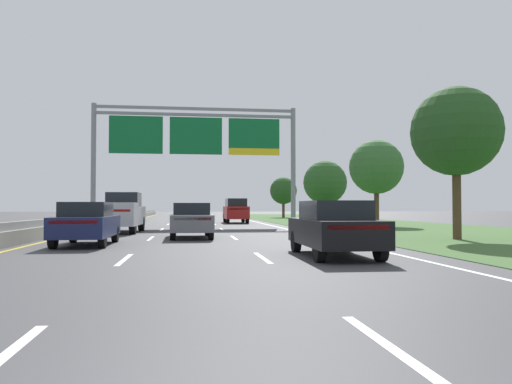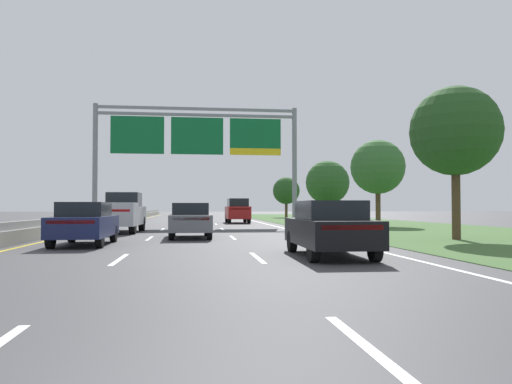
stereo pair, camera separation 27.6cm
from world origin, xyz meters
The scene contains 15 objects.
ground_plane centered at (0.00, 35.00, 0.00)m, with size 220.00×220.00×0.00m, color #3D3D3F.
lane_striping centered at (0.00, 34.54, 0.00)m, with size 11.96×106.00×0.01m.
grass_verge_right centered at (13.95, 35.00, 0.01)m, with size 14.00×110.00×0.02m, color #3D602D.
median_barrier_concrete centered at (-6.60, 35.00, 0.35)m, with size 0.60×110.00×0.85m.
overhead_sign_gantry centered at (0.30, 34.12, 6.31)m, with size 15.06×0.42×8.91m.
pickup_truck_silver centered at (-3.82, 24.90, 1.07)m, with size 2.12×5.44×2.20m.
car_black_right_lane_sedan centered at (3.91, 10.59, 0.82)m, with size 1.88×4.43×1.57m.
car_grey_centre_lane_sedan centered at (-0.07, 19.67, 0.82)m, with size 1.89×4.43×1.57m.
car_navy_left_lane_sedan centered at (-3.86, 15.78, 0.82)m, with size 1.84×4.41×1.57m.
car_red_right_lane_suv centered at (3.82, 40.23, 1.10)m, with size 1.92×4.71×2.11m.
car_white_centre_lane_sedan centered at (0.08, 33.34, 0.82)m, with size 1.87×4.42×1.57m.
roadside_tree_near centered at (11.15, 16.89, 4.61)m, with size 3.81×3.81×6.54m.
roadside_tree_mid centered at (13.40, 32.03, 4.30)m, with size 3.95×3.95×6.29m.
roadside_tree_far centered at (14.12, 48.73, 3.99)m, with size 4.62×4.62×6.30m.
roadside_tree_distant centered at (12.04, 61.66, 3.50)m, with size 3.53×3.53×5.29m.
Camera 2 is at (0.14, -3.25, 1.40)m, focal length 35.31 mm.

